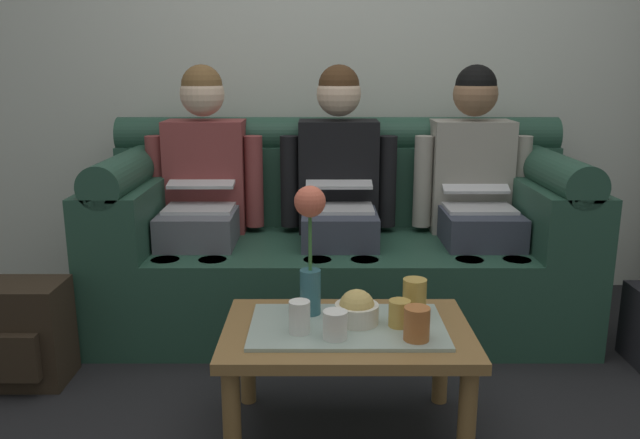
{
  "coord_description": "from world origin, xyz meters",
  "views": [
    {
      "loc": [
        -0.09,
        -1.8,
        1.22
      ],
      "look_at": [
        -0.1,
        0.86,
        0.57
      ],
      "focal_mm": 35.84,
      "sensor_mm": 36.0,
      "label": 1
    }
  ],
  "objects_px": {
    "coffee_table": "(350,343)",
    "person_right": "(478,187)",
    "cup_near_right": "(303,317)",
    "cup_far_left": "(420,324)",
    "couch": "(341,245)",
    "cup_near_left": "(402,313)",
    "flower_vase": "(313,239)",
    "cup_far_right": "(338,325)",
    "snack_bowl": "(360,310)",
    "backpack_left": "(24,334)",
    "person_middle": "(342,187)",
    "cup_far_center": "(418,297)",
    "person_left": "(206,187)"
  },
  "relations": [
    {
      "from": "coffee_table",
      "to": "person_right",
      "type": "bearing_deg",
      "value": 57.83
    },
    {
      "from": "cup_near_right",
      "to": "cup_far_left",
      "type": "xyz_separation_m",
      "value": [
        0.36,
        -0.05,
        -0.0
      ]
    },
    {
      "from": "couch",
      "to": "cup_near_left",
      "type": "distance_m",
      "value": 1.05
    },
    {
      "from": "flower_vase",
      "to": "cup_near_left",
      "type": "relative_size",
      "value": 5.1
    },
    {
      "from": "cup_far_left",
      "to": "cup_far_right",
      "type": "relative_size",
      "value": 1.18
    },
    {
      "from": "cup_far_right",
      "to": "cup_near_left",
      "type": "bearing_deg",
      "value": 24.57
    },
    {
      "from": "coffee_table",
      "to": "snack_bowl",
      "type": "relative_size",
      "value": 5.64
    },
    {
      "from": "cup_far_right",
      "to": "backpack_left",
      "type": "height_order",
      "value": "cup_far_right"
    },
    {
      "from": "couch",
      "to": "cup_far_left",
      "type": "relative_size",
      "value": 21.08
    },
    {
      "from": "person_right",
      "to": "flower_vase",
      "type": "bearing_deg",
      "value": -129.56
    },
    {
      "from": "person_middle",
      "to": "cup_far_left",
      "type": "xyz_separation_m",
      "value": [
        0.21,
        -1.14,
        -0.21
      ]
    },
    {
      "from": "person_right",
      "to": "cup_far_right",
      "type": "relative_size",
      "value": 13.78
    },
    {
      "from": "person_middle",
      "to": "cup_far_center",
      "type": "relative_size",
      "value": 9.85
    },
    {
      "from": "snack_bowl",
      "to": "cup_far_left",
      "type": "height_order",
      "value": "snack_bowl"
    },
    {
      "from": "person_right",
      "to": "snack_bowl",
      "type": "relative_size",
      "value": 8.5
    },
    {
      "from": "person_middle",
      "to": "cup_far_left",
      "type": "relative_size",
      "value": 11.66
    },
    {
      "from": "person_middle",
      "to": "cup_near_right",
      "type": "bearing_deg",
      "value": -98.02
    },
    {
      "from": "cup_near_left",
      "to": "backpack_left",
      "type": "bearing_deg",
      "value": 165.26
    },
    {
      "from": "backpack_left",
      "to": "cup_near_right",
      "type": "bearing_deg",
      "value": -21.23
    },
    {
      "from": "couch",
      "to": "cup_near_right",
      "type": "relative_size",
      "value": 21.07
    },
    {
      "from": "person_middle",
      "to": "cup_far_center",
      "type": "distance_m",
      "value": 0.98
    },
    {
      "from": "person_right",
      "to": "cup_far_center",
      "type": "distance_m",
      "value": 1.04
    },
    {
      "from": "person_middle",
      "to": "coffee_table",
      "type": "relative_size",
      "value": 1.51
    },
    {
      "from": "coffee_table",
      "to": "cup_far_left",
      "type": "bearing_deg",
      "value": -29.31
    },
    {
      "from": "person_right",
      "to": "cup_far_right",
      "type": "xyz_separation_m",
      "value": [
        -0.69,
        -1.13,
        -0.22
      ]
    },
    {
      "from": "person_left",
      "to": "cup_far_right",
      "type": "bearing_deg",
      "value": -61.97
    },
    {
      "from": "person_right",
      "to": "cup_far_center",
      "type": "height_order",
      "value": "person_right"
    },
    {
      "from": "cup_far_left",
      "to": "backpack_left",
      "type": "distance_m",
      "value": 1.56
    },
    {
      "from": "flower_vase",
      "to": "cup_near_right",
      "type": "height_order",
      "value": "flower_vase"
    },
    {
      "from": "snack_bowl",
      "to": "cup_near_left",
      "type": "bearing_deg",
      "value": -10.88
    },
    {
      "from": "coffee_table",
      "to": "cup_far_right",
      "type": "height_order",
      "value": "cup_far_right"
    },
    {
      "from": "cup_near_left",
      "to": "cup_near_right",
      "type": "bearing_deg",
      "value": -170.49
    },
    {
      "from": "backpack_left",
      "to": "person_left",
      "type": "bearing_deg",
      "value": 47.02
    },
    {
      "from": "cup_near_right",
      "to": "person_right",
      "type": "bearing_deg",
      "value": 53.76
    },
    {
      "from": "person_left",
      "to": "cup_far_right",
      "type": "relative_size",
      "value": 13.78
    },
    {
      "from": "cup_far_right",
      "to": "person_right",
      "type": "bearing_deg",
      "value": 58.72
    },
    {
      "from": "couch",
      "to": "coffee_table",
      "type": "bearing_deg",
      "value": -90.0
    },
    {
      "from": "flower_vase",
      "to": "cup_near_left",
      "type": "distance_m",
      "value": 0.38
    },
    {
      "from": "person_left",
      "to": "coffee_table",
      "type": "relative_size",
      "value": 1.51
    },
    {
      "from": "person_middle",
      "to": "cup_far_right",
      "type": "height_order",
      "value": "person_middle"
    },
    {
      "from": "person_left",
      "to": "cup_far_center",
      "type": "height_order",
      "value": "person_left"
    },
    {
      "from": "coffee_table",
      "to": "backpack_left",
      "type": "xyz_separation_m",
      "value": [
        -1.26,
        0.36,
        -0.13
      ]
    },
    {
      "from": "person_middle",
      "to": "person_right",
      "type": "distance_m",
      "value": 0.64
    },
    {
      "from": "cup_near_left",
      "to": "cup_far_right",
      "type": "bearing_deg",
      "value": -155.43
    },
    {
      "from": "flower_vase",
      "to": "backpack_left",
      "type": "bearing_deg",
      "value": 166.71
    },
    {
      "from": "cup_near_left",
      "to": "cup_near_right",
      "type": "relative_size",
      "value": 0.83
    },
    {
      "from": "cup_near_right",
      "to": "backpack_left",
      "type": "height_order",
      "value": "cup_near_right"
    },
    {
      "from": "person_right",
      "to": "cup_far_left",
      "type": "distance_m",
      "value": 1.24
    },
    {
      "from": "couch",
      "to": "backpack_left",
      "type": "bearing_deg",
      "value": -152.23
    },
    {
      "from": "person_middle",
      "to": "backpack_left",
      "type": "height_order",
      "value": "person_middle"
    }
  ]
}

